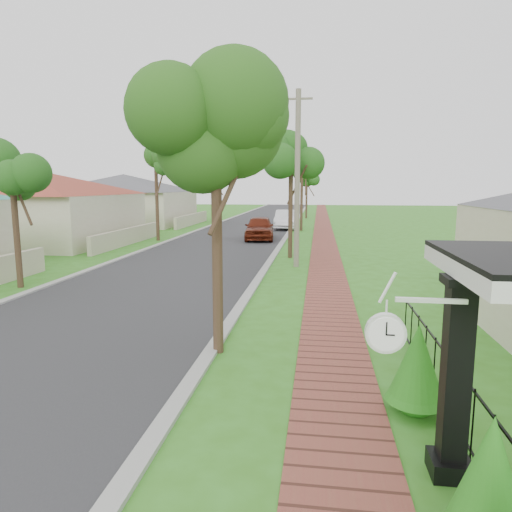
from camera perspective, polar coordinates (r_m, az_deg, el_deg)
The scene contains 16 objects.
ground at distance 7.90m, azimuth -15.27°, elevation -18.21°, with size 160.00×160.00×0.00m, color #36741B.
road at distance 27.33m, azimuth -4.65°, elevation 1.29°, with size 7.00×120.00×0.02m, color #28282B.
kerb_right at distance 26.78m, azimuth 3.00°, elevation 1.16°, with size 0.30×120.00×0.10m, color #9E9E99.
kerb_left at distance 28.34m, azimuth -11.88°, elevation 1.40°, with size 0.30×120.00×0.10m, color #9E9E99.
sidewalk at distance 26.69m, azimuth 8.57°, elevation 1.04°, with size 1.50×120.00×0.03m, color brown.
porch_post at distance 6.19m, azimuth 23.59°, elevation -15.07°, with size 0.48×0.48×2.52m.
picket_fence at distance 7.40m, azimuth 23.87°, elevation -16.06°, with size 0.03×8.02×1.00m.
street_trees at distance 33.80m, azimuth -1.99°, elevation 10.45°, with size 10.70×37.65×5.89m.
hedge_row at distance 5.66m, azimuth 24.52°, elevation -21.25°, with size 0.82×4.85×1.87m.
far_house_red at distance 31.93m, azimuth -26.29°, elevation 5.72°, with size 15.56×15.56×4.60m.
far_house_grey at distance 44.23m, azimuth -16.08°, elevation 6.88°, with size 15.56×15.56×4.60m.
parked_car_red at distance 30.21m, azimuth 0.43°, elevation 3.52°, with size 1.84×4.57×1.56m, color #5C1C0D.
parked_car_white at distance 37.83m, azimuth 3.75°, elevation 4.55°, with size 1.63×4.67×1.54m, color white.
near_tree at distance 9.49m, azimuth -5.07°, elevation 14.90°, with size 2.23×2.23×5.72m.
utility_pole at distance 19.96m, azimuth 5.19°, elevation 9.57°, with size 1.20×0.24×7.55m.
station_clock at distance 5.35m, azimuth 16.26°, elevation -8.94°, with size 1.07×0.13×0.64m.
Camera 1 is at (2.89, -6.45, 3.55)m, focal length 32.00 mm.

